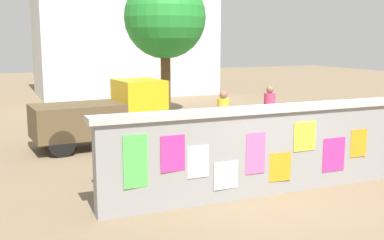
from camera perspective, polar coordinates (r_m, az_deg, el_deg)
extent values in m
plane|color=#7A664C|center=(16.68, -5.61, -0.71)|extent=(60.00, 60.00, 0.00)
cube|color=gray|center=(9.36, 9.29, -3.93)|extent=(6.81, 0.30, 1.62)
cube|color=#AAAAAA|center=(9.19, 9.43, 1.35)|extent=(7.01, 0.42, 0.12)
cube|color=#4CD84C|center=(8.07, -6.79, -4.96)|extent=(0.43, 0.04, 0.92)
cube|color=#F42D8C|center=(8.26, -2.31, -4.05)|extent=(0.46, 0.03, 0.64)
cube|color=silver|center=(8.48, 0.74, -5.03)|extent=(0.41, 0.01, 0.59)
cube|color=silver|center=(8.80, 4.11, -6.64)|extent=(0.50, 0.02, 0.52)
cube|color=#F9599E|center=(9.00, 7.66, -3.99)|extent=(0.41, 0.02, 0.78)
cube|color=orange|center=(9.37, 10.55, -5.57)|extent=(0.47, 0.03, 0.56)
cube|color=yellow|center=(9.55, 13.40, -1.93)|extent=(0.51, 0.02, 0.58)
cube|color=#F42D8C|center=(10.09, 16.68, -4.00)|extent=(0.54, 0.01, 0.69)
cube|color=orange|center=(10.46, 19.39, -2.64)|extent=(0.41, 0.02, 0.58)
cylinder|color=black|center=(14.56, -6.91, -0.85)|extent=(0.71, 0.26, 0.70)
cylinder|color=black|center=(13.37, -4.91, -1.76)|extent=(0.71, 0.26, 0.70)
cylinder|color=black|center=(13.88, -16.59, -1.70)|extent=(0.71, 0.26, 0.70)
cylinder|color=black|center=(12.63, -15.41, -2.75)|extent=(0.71, 0.26, 0.70)
cube|color=gold|center=(13.80, -6.39, 1.74)|extent=(1.32, 1.59, 1.50)
cube|color=brown|center=(13.31, -13.59, -0.08)|extent=(2.52, 1.69, 0.90)
cylinder|color=black|center=(13.36, 14.90, -2.28)|extent=(0.60, 0.12, 0.60)
cylinder|color=black|center=(12.65, 10.13, -2.77)|extent=(0.60, 0.14, 0.60)
cube|color=#197233|center=(12.94, 12.63, -1.31)|extent=(1.01, 0.27, 0.32)
cube|color=black|center=(12.80, 11.91, -0.58)|extent=(0.57, 0.24, 0.10)
cube|color=#262626|center=(13.20, 14.66, 0.02)|extent=(0.06, 0.56, 0.03)
cylinder|color=black|center=(10.15, -9.97, -5.68)|extent=(0.66, 0.05, 0.66)
cylinder|color=black|center=(10.40, -4.29, -5.17)|extent=(0.66, 0.05, 0.66)
cube|color=#197233|center=(10.22, -7.12, -4.45)|extent=(0.95, 0.06, 0.06)
cylinder|color=#197233|center=(10.20, -6.33, -3.19)|extent=(0.03, 0.03, 0.40)
cube|color=black|center=(10.16, -6.35, -2.09)|extent=(0.20, 0.08, 0.05)
cube|color=black|center=(10.03, -9.79, -2.62)|extent=(0.05, 0.44, 0.03)
cylinder|color=black|center=(11.26, 9.10, -4.12)|extent=(0.66, 0.11, 0.66)
cylinder|color=black|center=(10.66, 4.63, -4.81)|extent=(0.66, 0.11, 0.66)
cube|color=gold|center=(10.91, 6.95, -3.54)|extent=(0.95, 0.14, 0.06)
cylinder|color=gold|center=(10.77, 6.33, -2.50)|extent=(0.03, 0.03, 0.40)
cube|color=black|center=(10.73, 6.34, -1.45)|extent=(0.21, 0.10, 0.05)
cube|color=black|center=(11.11, 8.97, -1.40)|extent=(0.08, 0.44, 0.03)
cylinder|color=#BF6626|center=(13.17, 3.87, -1.69)|extent=(0.12, 0.12, 0.80)
cylinder|color=#BF6626|center=(13.01, 3.62, -1.84)|extent=(0.12, 0.12, 0.80)
cylinder|color=yellow|center=(12.97, 3.78, 1.27)|extent=(0.48, 0.48, 0.60)
sphere|color=#8C664C|center=(12.92, 3.80, 3.07)|extent=(0.22, 0.22, 0.22)
cylinder|color=#3F994C|center=(14.52, 8.88, -0.73)|extent=(0.12, 0.12, 0.80)
cylinder|color=#3F994C|center=(14.56, 9.57, -0.71)|extent=(0.12, 0.12, 0.80)
cylinder|color=#D83F72|center=(14.43, 9.30, 2.01)|extent=(0.42, 0.42, 0.60)
sphere|color=#8C664C|center=(14.38, 9.35, 3.63)|extent=(0.22, 0.22, 0.22)
cylinder|color=brown|center=(18.81, -3.18, 4.67)|extent=(0.39, 0.39, 2.72)
sphere|color=#23852E|center=(18.76, -3.26, 12.21)|extent=(3.18, 3.18, 3.18)
cube|color=silver|center=(26.76, -8.16, 10.30)|extent=(9.32, 5.05, 6.67)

